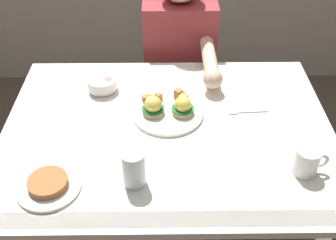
{
  "coord_description": "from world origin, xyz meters",
  "views": [
    {
      "loc": [
        -0.01,
        -1.12,
        1.71
      ],
      "look_at": [
        0.0,
        0.0,
        0.78
      ],
      "focal_mm": 43.56,
      "sensor_mm": 36.0,
      "label": 1
    }
  ],
  "objects_px": {
    "water_glass_near": "(134,170)",
    "side_plate": "(48,185)",
    "diner_person": "(180,62)",
    "dining_table": "(168,150)",
    "fork": "(245,112)",
    "eggs_benedict_plate": "(167,109)",
    "coffee_mug": "(307,160)",
    "fruit_bowl": "(102,84)"
  },
  "relations": [
    {
      "from": "water_glass_near",
      "to": "side_plate",
      "type": "xyz_separation_m",
      "value": [
        -0.27,
        -0.02,
        -0.04
      ]
    },
    {
      "from": "diner_person",
      "to": "dining_table",
      "type": "bearing_deg",
      "value": -96.25
    },
    {
      "from": "fork",
      "to": "side_plate",
      "type": "height_order",
      "value": "side_plate"
    },
    {
      "from": "fork",
      "to": "diner_person",
      "type": "distance_m",
      "value": 0.57
    },
    {
      "from": "eggs_benedict_plate",
      "to": "water_glass_near",
      "type": "bearing_deg",
      "value": -107.31
    },
    {
      "from": "water_glass_near",
      "to": "side_plate",
      "type": "relative_size",
      "value": 0.64
    },
    {
      "from": "diner_person",
      "to": "fork",
      "type": "bearing_deg",
      "value": -65.54
    },
    {
      "from": "eggs_benedict_plate",
      "to": "diner_person",
      "type": "height_order",
      "value": "diner_person"
    },
    {
      "from": "side_plate",
      "to": "fork",
      "type": "bearing_deg",
      "value": 28.87
    },
    {
      "from": "coffee_mug",
      "to": "diner_person",
      "type": "xyz_separation_m",
      "value": [
        -0.37,
        0.82,
        -0.14
      ]
    },
    {
      "from": "water_glass_near",
      "to": "eggs_benedict_plate",
      "type": "bearing_deg",
      "value": 72.69
    },
    {
      "from": "fruit_bowl",
      "to": "fork",
      "type": "distance_m",
      "value": 0.58
    },
    {
      "from": "fork",
      "to": "water_glass_near",
      "type": "bearing_deg",
      "value": -139.09
    },
    {
      "from": "diner_person",
      "to": "coffee_mug",
      "type": "bearing_deg",
      "value": -65.49
    },
    {
      "from": "dining_table",
      "to": "eggs_benedict_plate",
      "type": "xyz_separation_m",
      "value": [
        -0.0,
        0.08,
        0.13
      ]
    },
    {
      "from": "eggs_benedict_plate",
      "to": "diner_person",
      "type": "bearing_deg",
      "value": 82.71
    },
    {
      "from": "water_glass_near",
      "to": "coffee_mug",
      "type": "bearing_deg",
      "value": 4.3
    },
    {
      "from": "eggs_benedict_plate",
      "to": "fork",
      "type": "xyz_separation_m",
      "value": [
        0.3,
        0.01,
        -0.02
      ]
    },
    {
      "from": "coffee_mug",
      "to": "side_plate",
      "type": "bearing_deg",
      "value": -175.77
    },
    {
      "from": "fruit_bowl",
      "to": "eggs_benedict_plate",
      "type": "bearing_deg",
      "value": -31.79
    },
    {
      "from": "eggs_benedict_plate",
      "to": "coffee_mug",
      "type": "height_order",
      "value": "coffee_mug"
    },
    {
      "from": "fork",
      "to": "side_plate",
      "type": "bearing_deg",
      "value": -151.13
    },
    {
      "from": "diner_person",
      "to": "side_plate",
      "type": "bearing_deg",
      "value": -116.51
    },
    {
      "from": "dining_table",
      "to": "water_glass_near",
      "type": "xyz_separation_m",
      "value": [
        -0.11,
        -0.26,
        0.16
      ]
    },
    {
      "from": "water_glass_near",
      "to": "diner_person",
      "type": "relative_size",
      "value": 0.11
    },
    {
      "from": "coffee_mug",
      "to": "diner_person",
      "type": "relative_size",
      "value": 0.1
    },
    {
      "from": "eggs_benedict_plate",
      "to": "side_plate",
      "type": "bearing_deg",
      "value": -135.9
    },
    {
      "from": "eggs_benedict_plate",
      "to": "coffee_mug",
      "type": "distance_m",
      "value": 0.53
    },
    {
      "from": "eggs_benedict_plate",
      "to": "diner_person",
      "type": "relative_size",
      "value": 0.24
    },
    {
      "from": "water_glass_near",
      "to": "diner_person",
      "type": "height_order",
      "value": "diner_person"
    },
    {
      "from": "coffee_mug",
      "to": "fork",
      "type": "bearing_deg",
      "value": 114.58
    },
    {
      "from": "diner_person",
      "to": "water_glass_near",
      "type": "bearing_deg",
      "value": -101.36
    },
    {
      "from": "water_glass_near",
      "to": "fruit_bowl",
      "type": "bearing_deg",
      "value": 107.22
    },
    {
      "from": "coffee_mug",
      "to": "fork",
      "type": "height_order",
      "value": "coffee_mug"
    },
    {
      "from": "coffee_mug",
      "to": "side_plate",
      "type": "height_order",
      "value": "coffee_mug"
    },
    {
      "from": "fork",
      "to": "eggs_benedict_plate",
      "type": "bearing_deg",
      "value": -178.29
    },
    {
      "from": "fruit_bowl",
      "to": "fork",
      "type": "height_order",
      "value": "fruit_bowl"
    },
    {
      "from": "eggs_benedict_plate",
      "to": "water_glass_near",
      "type": "height_order",
      "value": "water_glass_near"
    },
    {
      "from": "dining_table",
      "to": "water_glass_near",
      "type": "relative_size",
      "value": 9.42
    },
    {
      "from": "dining_table",
      "to": "side_plate",
      "type": "relative_size",
      "value": 6.0
    },
    {
      "from": "fork",
      "to": "diner_person",
      "type": "height_order",
      "value": "diner_person"
    },
    {
      "from": "dining_table",
      "to": "diner_person",
      "type": "xyz_separation_m",
      "value": [
        0.07,
        0.6,
        0.02
      ]
    }
  ]
}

